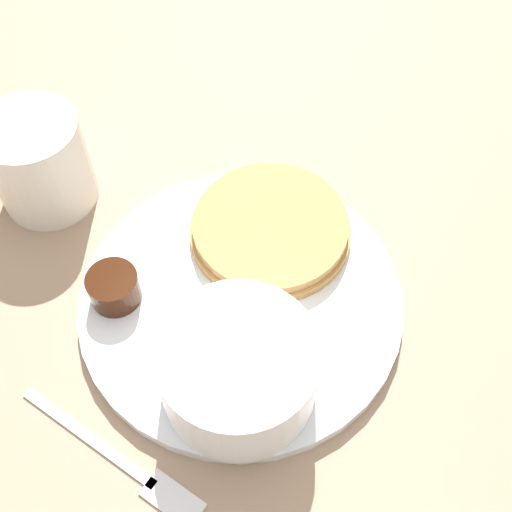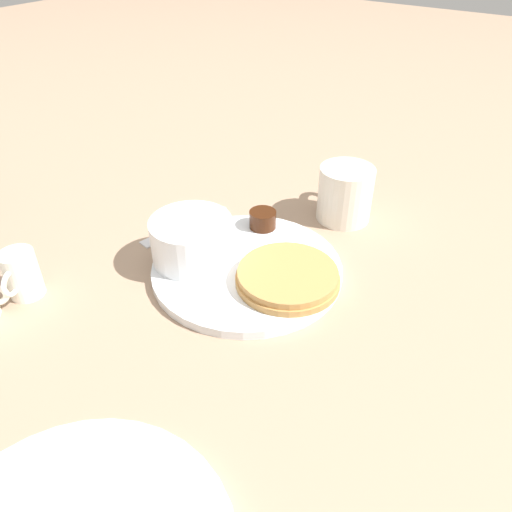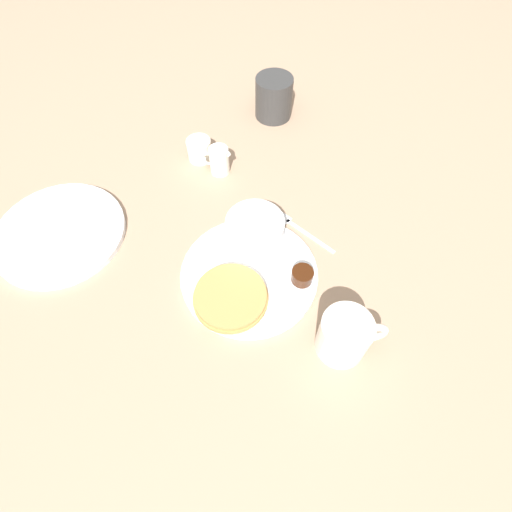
{
  "view_description": "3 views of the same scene",
  "coord_description": "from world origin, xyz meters",
  "px_view_note": "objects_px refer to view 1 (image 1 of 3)",
  "views": [
    {
      "loc": [
        0.1,
        -0.23,
        0.44
      ],
      "look_at": [
        0.01,
        0.01,
        0.05
      ],
      "focal_mm": 45.0,
      "sensor_mm": 36.0,
      "label": 1
    },
    {
      "loc": [
        0.42,
        0.31,
        0.41
      ],
      "look_at": [
        -0.01,
        0.01,
        0.02
      ],
      "focal_mm": 35.0,
      "sensor_mm": 36.0,
      "label": 2
    },
    {
      "loc": [
        -0.2,
        0.31,
        0.63
      ],
      "look_at": [
        -0.0,
        -0.02,
        0.05
      ],
      "focal_mm": 28.0,
      "sensor_mm": 36.0,
      "label": 3
    }
  ],
  "objects_px": {
    "plate": "(241,300)",
    "coffee_mug": "(36,163)",
    "bowl": "(238,368)",
    "fork": "(129,467)"
  },
  "relations": [
    {
      "from": "bowl",
      "to": "coffee_mug",
      "type": "xyz_separation_m",
      "value": [
        -0.23,
        0.11,
        -0.0
      ]
    },
    {
      "from": "bowl",
      "to": "fork",
      "type": "bearing_deg",
      "value": -122.0
    },
    {
      "from": "bowl",
      "to": "coffee_mug",
      "type": "distance_m",
      "value": 0.25
    },
    {
      "from": "plate",
      "to": "coffee_mug",
      "type": "distance_m",
      "value": 0.21
    },
    {
      "from": "plate",
      "to": "bowl",
      "type": "distance_m",
      "value": 0.08
    },
    {
      "from": "plate",
      "to": "bowl",
      "type": "bearing_deg",
      "value": -68.03
    },
    {
      "from": "plate",
      "to": "bowl",
      "type": "relative_size",
      "value": 2.32
    },
    {
      "from": "coffee_mug",
      "to": "bowl",
      "type": "bearing_deg",
      "value": -25.26
    },
    {
      "from": "bowl",
      "to": "plate",
      "type": "bearing_deg",
      "value": 111.97
    },
    {
      "from": "plate",
      "to": "coffee_mug",
      "type": "relative_size",
      "value": 2.46
    }
  ]
}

